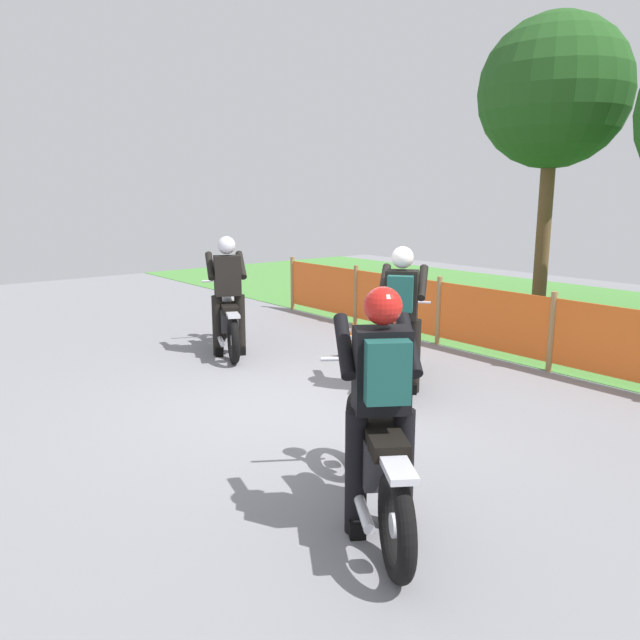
# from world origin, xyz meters

# --- Properties ---
(ground) EXTENTS (24.00, 24.00, 0.02)m
(ground) POSITION_xyz_m (0.00, 0.00, -0.01)
(ground) COLOR gray
(grass_verge) EXTENTS (24.00, 7.58, 0.01)m
(grass_verge) POSITION_xyz_m (0.00, 6.96, 0.01)
(grass_verge) COLOR #4C8C3D
(grass_verge) RESTS_ON ground
(barrier_fence) EXTENTS (9.43, 0.08, 1.05)m
(barrier_fence) POSITION_xyz_m (0.00, 3.17, 0.54)
(barrier_fence) COLOR #997547
(barrier_fence) RESTS_ON ground
(tree_leftmost) EXTENTS (2.88, 2.88, 5.62)m
(tree_leftmost) POSITION_xyz_m (-1.76, 7.29, 4.15)
(tree_leftmost) COLOR brown
(tree_leftmost) RESTS_ON ground
(motorcycle_lead) EXTENTS (1.85, 1.26, 1.01)m
(motorcycle_lead) POSITION_xyz_m (2.09, -1.11, 0.49)
(motorcycle_lead) COLOR black
(motorcycle_lead) RESTS_ON ground
(motorcycle_trailing) EXTENTS (1.31, 1.63, 0.94)m
(motorcycle_trailing) POSITION_xyz_m (0.13, 1.24, 0.46)
(motorcycle_trailing) COLOR black
(motorcycle_trailing) RESTS_ON ground
(motorcycle_third) EXTENTS (1.93, 1.00, 0.97)m
(motorcycle_third) POSITION_xyz_m (-2.62, 0.47, 0.47)
(motorcycle_third) COLOR black
(motorcycle_third) RESTS_ON ground
(rider_lead) EXTENTS (0.79, 0.72, 1.69)m
(rider_lead) POSITION_xyz_m (2.29, -1.23, 0.95)
(rider_lead) COLOR black
(rider_lead) RESTS_ON ground
(rider_trailing) EXTENTS (0.74, 0.78, 1.69)m
(rider_trailing) POSITION_xyz_m (0.27, 1.07, 0.95)
(rider_trailing) COLOR black
(rider_trailing) RESTS_ON ground
(rider_third) EXTENTS (0.70, 0.69, 1.69)m
(rider_third) POSITION_xyz_m (-2.44, 0.39, 0.92)
(rider_third) COLOR black
(rider_third) RESTS_ON ground
(traffic_cone) EXTENTS (0.32, 0.32, 0.53)m
(traffic_cone) POSITION_xyz_m (-1.15, 1.62, 0.26)
(traffic_cone) COLOR black
(traffic_cone) RESTS_ON ground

